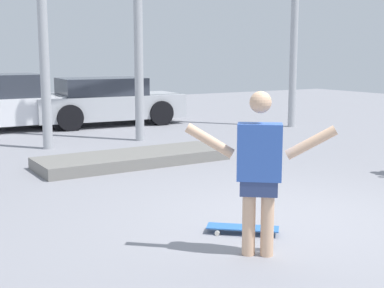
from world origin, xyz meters
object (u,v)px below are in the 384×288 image
at_px(skateboarder, 259,167).
at_px(parked_car_silver, 106,102).
at_px(skateboard, 243,228).
at_px(manual_pad, 133,158).

bearing_deg(skateboarder, parked_car_silver, 114.52).
distance_m(skateboard, manual_pad, 4.11).
xyz_separation_m(skateboarder, parked_car_silver, (2.54, 10.06, -0.24)).
relative_size(skateboard, manual_pad, 0.21).
xyz_separation_m(skateboarder, skateboard, (0.25, 0.58, -0.82)).
distance_m(skateboard, parked_car_silver, 9.77).
height_order(skateboard, parked_car_silver, parked_car_silver).
bearing_deg(skateboard, skateboarder, -72.21).
bearing_deg(manual_pad, parked_car_silver, 72.57).
xyz_separation_m(skateboard, parked_car_silver, (2.29, 9.48, 0.58)).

